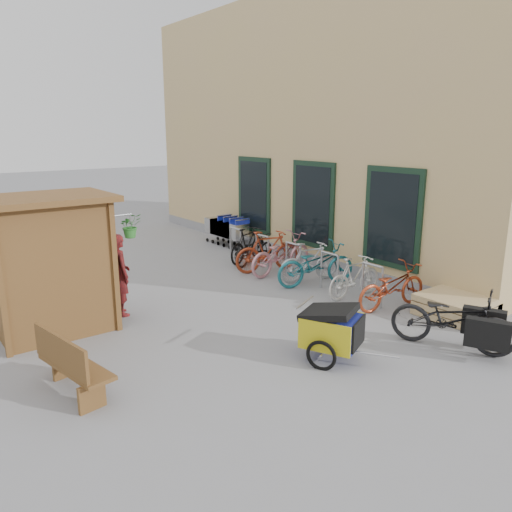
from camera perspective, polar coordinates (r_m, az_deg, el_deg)
ground at (r=8.93m, az=3.31°, el=-8.61°), size 80.00×80.00×0.00m
building at (r=16.00m, az=10.98°, el=14.06°), size 6.07×13.00×7.00m
kiosk at (r=9.15m, az=-23.13°, el=1.03°), size 2.49×1.65×2.40m
bike_rack at (r=11.92m, az=4.27°, el=-0.13°), size 0.05×5.35×0.86m
pallet_stack at (r=10.20m, az=21.64°, el=-5.40°), size 1.00×1.20×0.40m
bench at (r=7.20m, az=-20.43°, el=-11.48°), size 0.65×1.42×0.87m
shopping_carts at (r=15.35m, az=-3.42°, el=3.24°), size 0.53×1.77×0.94m
child_trailer at (r=7.82m, az=8.64°, el=-8.21°), size 1.01×1.52×0.89m
cargo_bike at (r=8.67m, az=21.75°, el=-6.77°), size 1.40×2.03×1.01m
person_kiosk at (r=9.81m, az=-15.27°, el=-2.08°), size 0.43×0.61×1.58m
bike_0 at (r=10.26m, az=15.26°, el=-3.36°), size 1.78×0.80×0.90m
bike_1 at (r=10.75m, az=11.21°, el=-2.36°), size 1.49×0.47×0.89m
bike_2 at (r=11.41m, az=6.84°, el=-0.93°), size 2.01×1.16×1.00m
bike_3 at (r=11.73m, az=6.12°, el=-0.66°), size 1.62×0.79×0.94m
bike_4 at (r=12.28m, az=2.86°, el=0.26°), size 1.96×0.79×1.01m
bike_5 at (r=12.45m, az=1.33°, el=0.56°), size 1.80×0.86×1.05m
bike_6 at (r=13.18m, az=-0.24°, el=0.77°), size 1.60×0.89×0.80m
bike_7 at (r=13.40m, az=-0.96°, el=1.31°), size 1.62×0.95×0.94m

